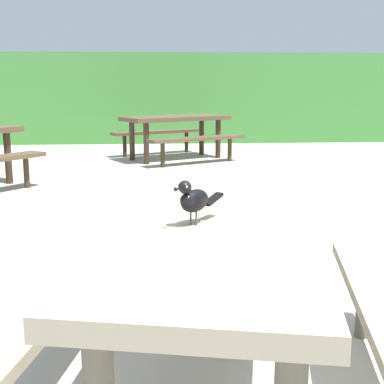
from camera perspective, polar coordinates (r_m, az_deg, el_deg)
hedge_wall at (r=12.65m, az=-1.40°, el=10.03°), size 28.00×2.11×1.93m
picnic_table_foreground at (r=2.16m, az=2.58°, el=-8.32°), size 1.99×2.02×0.74m
bird_grackle at (r=2.09m, az=0.10°, el=-0.79°), size 0.21×0.23×0.18m
picnic_table_mid_left at (r=9.24m, az=-1.75°, el=6.95°), size 2.30×2.28×0.74m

